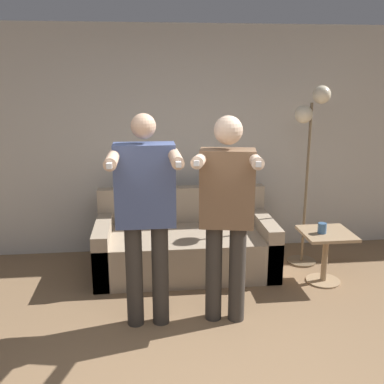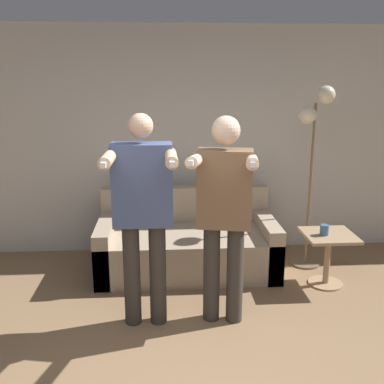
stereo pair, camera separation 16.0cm
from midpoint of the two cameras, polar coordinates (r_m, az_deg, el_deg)
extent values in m
cube|color=beige|center=(5.22, -3.47, 6.34)|extent=(10.00, 0.05, 2.60)
cube|color=tan|center=(4.86, -1.80, -7.57)|extent=(1.88, 0.94, 0.43)
cube|color=tan|center=(5.10, -2.19, -1.56)|extent=(1.88, 0.14, 0.40)
cube|color=tan|center=(4.85, -12.05, -7.06)|extent=(0.16, 0.94, 0.57)
cube|color=tan|center=(4.97, 8.17, -6.35)|extent=(0.16, 0.94, 0.57)
cylinder|color=#38332D|center=(3.82, -8.54, -10.49)|extent=(0.14, 0.14, 0.88)
cylinder|color=#38332D|center=(3.82, -5.26, -10.41)|extent=(0.14, 0.14, 0.88)
cube|color=#475684|center=(3.56, -7.28, 0.86)|extent=(0.48, 0.22, 0.66)
sphere|color=#D8AD8C|center=(3.48, -7.53, 8.31)|extent=(0.19, 0.19, 0.19)
cylinder|color=#D8AD8C|center=(3.28, -11.48, 4.10)|extent=(0.09, 0.50, 0.11)
cube|color=white|center=(3.03, -11.91, 3.38)|extent=(0.04, 0.12, 0.04)
cylinder|color=#D8AD8C|center=(3.27, -3.52, 4.33)|extent=(0.09, 0.50, 0.11)
cube|color=white|center=(3.02, -3.30, 3.62)|extent=(0.04, 0.12, 0.04)
cylinder|color=#38332D|center=(3.87, 1.57, -10.24)|extent=(0.14, 0.14, 0.85)
cylinder|color=#38332D|center=(3.87, 4.55, -10.32)|extent=(0.14, 0.14, 0.85)
cube|color=brown|center=(3.62, 3.22, 0.46)|extent=(0.47, 0.30, 0.64)
sphere|color=beige|center=(3.53, 3.33, 7.84)|extent=(0.23, 0.23, 0.23)
cylinder|color=beige|center=(3.33, -0.44, 4.02)|extent=(0.19, 0.51, 0.15)
cube|color=white|center=(3.08, -0.86, 3.70)|extent=(0.06, 0.13, 0.05)
cylinder|color=beige|center=(3.32, 6.77, 3.88)|extent=(0.19, 0.51, 0.15)
cube|color=white|center=(3.07, 6.93, 3.55)|extent=(0.06, 0.13, 0.05)
ellipsoid|color=silver|center=(5.03, -7.73, 1.18)|extent=(0.37, 0.12, 0.13)
sphere|color=silver|center=(5.01, -5.97, 1.76)|extent=(0.11, 0.11, 0.11)
ellipsoid|color=silver|center=(5.06, -9.88, 0.73)|extent=(0.20, 0.04, 0.04)
cone|color=silver|center=(4.98, -6.21, 2.18)|extent=(0.03, 0.03, 0.03)
cone|color=silver|center=(5.02, -6.22, 2.28)|extent=(0.03, 0.03, 0.03)
cylinder|color=#756047|center=(5.27, 12.86, -8.56)|extent=(0.32, 0.32, 0.02)
cylinder|color=#756047|center=(4.99, 13.43, 0.75)|extent=(0.03, 0.03, 1.78)
sphere|color=#F4E5C1|center=(4.89, 15.25, 11.84)|extent=(0.19, 0.19, 0.19)
sphere|color=#F4E5C1|center=(4.84, 13.07, 9.57)|extent=(0.19, 0.19, 0.19)
cylinder|color=#A38460|center=(4.86, 15.38, -10.80)|extent=(0.35, 0.35, 0.02)
cylinder|color=#A38460|center=(4.76, 15.58, -8.13)|extent=(0.06, 0.06, 0.51)
cube|color=#A38460|center=(4.67, 15.81, -5.09)|extent=(0.49, 0.49, 0.03)
cylinder|color=#3D6693|center=(4.60, 15.25, -4.46)|extent=(0.09, 0.09, 0.10)
camera|label=1|loc=(0.08, -91.11, -0.29)|focal=42.00mm
camera|label=2|loc=(0.08, 88.89, 0.29)|focal=42.00mm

